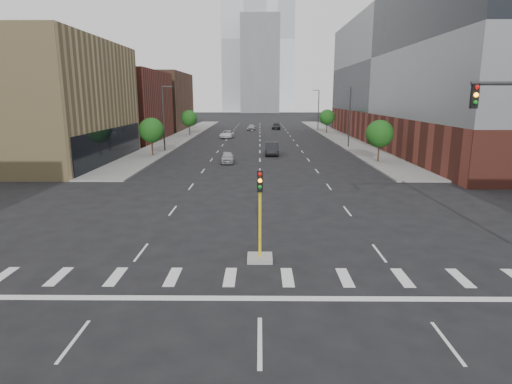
{
  "coord_description": "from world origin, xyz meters",
  "views": [
    {
      "loc": [
        -0.01,
        -10.33,
        7.7
      ],
      "look_at": [
        -0.22,
        12.8,
        2.5
      ],
      "focal_mm": 30.0,
      "sensor_mm": 36.0,
      "label": 1
    }
  ],
  "objects_px": {
    "car_distant": "(251,127)",
    "car_near_left": "(228,157)",
    "median_traffic_signal": "(260,241)",
    "car_deep_right": "(276,126)",
    "car_mid_right": "(272,149)",
    "car_far_left": "(227,134)"
  },
  "relations": [
    {
      "from": "car_deep_right",
      "to": "car_distant",
      "type": "xyz_separation_m",
      "value": [
        -5.82,
        -2.69,
        -0.03
      ]
    },
    {
      "from": "car_deep_right",
      "to": "car_mid_right",
      "type": "bearing_deg",
      "value": -89.08
    },
    {
      "from": "car_mid_right",
      "to": "car_far_left",
      "type": "height_order",
      "value": "car_mid_right"
    },
    {
      "from": "median_traffic_signal",
      "to": "car_far_left",
      "type": "distance_m",
      "value": 61.79
    },
    {
      "from": "median_traffic_signal",
      "to": "car_distant",
      "type": "bearing_deg",
      "value": 91.4
    },
    {
      "from": "median_traffic_signal",
      "to": "car_mid_right",
      "type": "xyz_separation_m",
      "value": [
        1.58,
        37.72,
        -0.14
      ]
    },
    {
      "from": "median_traffic_signal",
      "to": "car_deep_right",
      "type": "relative_size",
      "value": 0.9
    },
    {
      "from": "car_far_left",
      "to": "median_traffic_signal",
      "type": "bearing_deg",
      "value": -78.94
    },
    {
      "from": "car_distant",
      "to": "car_mid_right",
      "type": "bearing_deg",
      "value": -77.79
    },
    {
      "from": "median_traffic_signal",
      "to": "car_distant",
      "type": "distance_m",
      "value": 79.9
    },
    {
      "from": "car_near_left",
      "to": "car_mid_right",
      "type": "xyz_separation_m",
      "value": [
        5.38,
        7.14,
        0.17
      ]
    },
    {
      "from": "car_mid_right",
      "to": "car_distant",
      "type": "bearing_deg",
      "value": 94.95
    },
    {
      "from": "car_deep_right",
      "to": "car_distant",
      "type": "relative_size",
      "value": 1.22
    },
    {
      "from": "car_deep_right",
      "to": "car_distant",
      "type": "bearing_deg",
      "value": -151.35
    },
    {
      "from": "car_deep_right",
      "to": "car_near_left",
      "type": "bearing_deg",
      "value": -94.54
    },
    {
      "from": "car_far_left",
      "to": "car_near_left",
      "type": "bearing_deg",
      "value": -80.27
    },
    {
      "from": "car_distant",
      "to": "car_near_left",
      "type": "bearing_deg",
      "value": -84.73
    },
    {
      "from": "median_traffic_signal",
      "to": "car_distant",
      "type": "height_order",
      "value": "median_traffic_signal"
    },
    {
      "from": "car_near_left",
      "to": "car_far_left",
      "type": "relative_size",
      "value": 0.81
    },
    {
      "from": "car_far_left",
      "to": "car_distant",
      "type": "distance_m",
      "value": 18.87
    },
    {
      "from": "median_traffic_signal",
      "to": "car_far_left",
      "type": "height_order",
      "value": "median_traffic_signal"
    },
    {
      "from": "car_mid_right",
      "to": "median_traffic_signal",
      "type": "bearing_deg",
      "value": -92.24
    }
  ]
}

